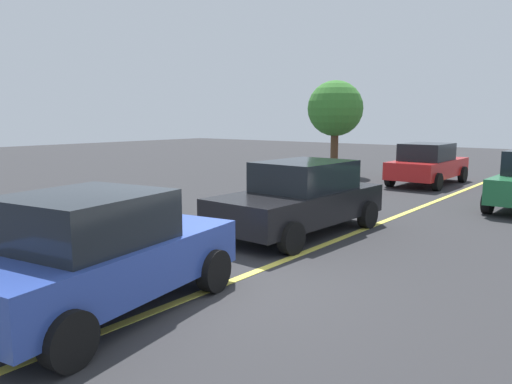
% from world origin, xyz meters
% --- Properties ---
extents(ground_plane, '(80.00, 80.00, 0.00)m').
position_xyz_m(ground_plane, '(0.00, 0.00, 0.00)').
color(ground_plane, '#2D2D30').
extents(lane_marking_centre, '(28.00, 0.16, 0.01)m').
position_xyz_m(lane_marking_centre, '(3.00, 0.00, 0.01)').
color(lane_marking_centre, '#E0D14C').
extents(car_blue_far_lane, '(4.13, 2.61, 1.62)m').
position_xyz_m(car_blue_far_lane, '(-1.43, 0.62, 0.81)').
color(car_blue_far_lane, '#2D479E').
rests_on(car_blue_far_lane, ground_plane).
extents(car_black_crossing, '(4.50, 2.19, 1.61)m').
position_xyz_m(car_black_crossing, '(4.04, 0.99, 0.81)').
color(car_black_crossing, black).
rests_on(car_black_crossing, ground_plane).
extents(car_red_approaching, '(4.41, 2.01, 1.61)m').
position_xyz_m(car_red_approaching, '(13.92, 1.60, 0.81)').
color(car_red_approaching, red).
rests_on(car_red_approaching, ground_plane).
extents(tree_left_verge, '(2.47, 2.47, 4.23)m').
position_xyz_m(tree_left_verge, '(14.53, 6.06, 2.96)').
color(tree_left_verge, '#513823').
rests_on(tree_left_verge, ground_plane).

